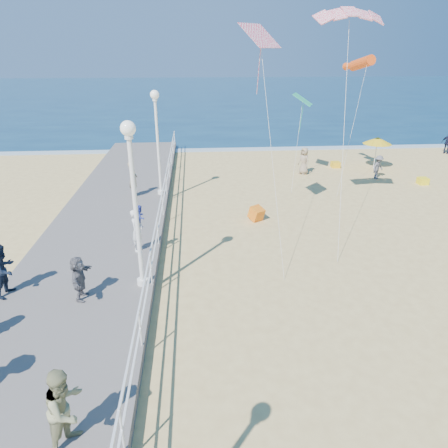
{
  "coord_description": "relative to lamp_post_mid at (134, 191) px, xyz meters",
  "views": [
    {
      "loc": [
        -3.53,
        -11.46,
        7.54
      ],
      "look_at": [
        -2.5,
        2.0,
        1.6
      ],
      "focal_mm": 32.0,
      "sensor_mm": 36.0,
      "label": 1
    }
  ],
  "objects": [
    {
      "name": "beach_umbrella",
      "position": [
        14.11,
        14.34,
        -1.75
      ],
      "size": [
        1.9,
        1.9,
        2.14
      ],
      "color": "white",
      "rests_on": "ground"
    },
    {
      "name": "spectator_7",
      "position": [
        -4.16,
        -0.23,
        -2.39
      ],
      "size": [
        0.82,
        0.97,
        1.74
      ],
      "primitive_type": "imported",
      "rotation": [
        0.0,
        0.0,
        1.36
      ],
      "color": "#182336",
      "rests_on": "boardwalk"
    },
    {
      "name": "kite_diamond_green",
      "position": [
        8.34,
        12.67,
        1.13
      ],
      "size": [
        1.48,
        1.57,
        0.67
      ],
      "primitive_type": "cube",
      "rotation": [
        0.55,
        0.0,
        1.17
      ],
      "color": "#26B478"
    },
    {
      "name": "beach_chair_left",
      "position": [
        11.56,
        14.77,
        -3.46
      ],
      "size": [
        0.55,
        0.55,
        0.4
      ],
      "primitive_type": "cube",
      "color": "yellow",
      "rests_on": "ground"
    },
    {
      "name": "boardwalk",
      "position": [
        -2.15,
        0.0,
        -3.46
      ],
      "size": [
        5.0,
        44.0,
        0.4
      ],
      "primitive_type": "cube",
      "color": "slate",
      "rests_on": "ground"
    },
    {
      "name": "ground",
      "position": [
        5.35,
        0.0,
        -3.66
      ],
      "size": [
        160.0,
        160.0,
        0.0
      ],
      "primitive_type": "plane",
      "color": "#E3C576",
      "rests_on": "ground"
    },
    {
      "name": "ocean",
      "position": [
        5.35,
        65.0,
        -3.65
      ],
      "size": [
        160.0,
        90.0,
        0.05
      ],
      "primitive_type": "cube",
      "color": "#0C2E4C",
      "rests_on": "ground"
    },
    {
      "name": "kite_windsock",
      "position": [
        11.25,
        11.67,
        3.15
      ],
      "size": [
        1.08,
        3.08,
        1.17
      ],
      "primitive_type": "cylinder",
      "rotation": [
        1.36,
        0.0,
        0.17
      ],
      "color": "#EF4D14"
    },
    {
      "name": "spectator_6",
      "position": [
        -1.37,
        8.77,
        -2.33
      ],
      "size": [
        0.52,
        0.72,
        1.85
      ],
      "primitive_type": "imported",
      "rotation": [
        0.0,
        0.0,
        1.69
      ],
      "color": "#9B8A6B",
      "rests_on": "boardwalk"
    },
    {
      "name": "woman_holding_toddler",
      "position": [
        -0.42,
        2.47,
        -2.43
      ],
      "size": [
        0.55,
        0.69,
        1.67
      ],
      "primitive_type": "imported",
      "rotation": [
        0.0,
        0.0,
        1.3
      ],
      "color": "silver",
      "rests_on": "boardwalk"
    },
    {
      "name": "spectator_1",
      "position": [
        -0.75,
        -5.76,
        -2.35
      ],
      "size": [
        0.98,
        1.08,
        1.82
      ],
      "primitive_type": "imported",
      "rotation": [
        0.0,
        0.0,
        1.17
      ],
      "color": "#969567",
      "rests_on": "boardwalk"
    },
    {
      "name": "kite_diamond_redwhite",
      "position": [
        4.37,
        4.61,
        4.32
      ],
      "size": [
        1.7,
        1.69,
        0.85
      ],
      "primitive_type": "cube",
      "rotation": [
        0.68,
        0.0,
        0.76
      ],
      "color": "red"
    },
    {
      "name": "beach_walker_a",
      "position": [
        13.31,
        12.04,
        -2.92
      ],
      "size": [
        1.1,
        1.01,
        1.48
      ],
      "primitive_type": "imported",
      "rotation": [
        0.0,
        0.0,
        0.63
      ],
      "color": "slate",
      "rests_on": "ground"
    },
    {
      "name": "surf_line",
      "position": [
        5.35,
        20.5,
        -3.63
      ],
      "size": [
        160.0,
        1.2,
        0.04
      ],
      "primitive_type": "cube",
      "color": "silver",
      "rests_on": "ground"
    },
    {
      "name": "spectator_5",
      "position": [
        -1.79,
        -0.68,
        -2.54
      ],
      "size": [
        0.51,
        1.36,
        1.45
      ],
      "primitive_type": "imported",
      "rotation": [
        0.0,
        0.0,
        1.51
      ],
      "color": "#5D5C62",
      "rests_on": "boardwalk"
    },
    {
      "name": "beach_walker_b",
      "position": [
        21.53,
        17.98,
        -2.82
      ],
      "size": [
        0.91,
        1.04,
        1.69
      ],
      "primitive_type": "imported",
      "rotation": [
        0.0,
        0.0,
        2.2
      ],
      "color": "#171B33",
      "rests_on": "ground"
    },
    {
      "name": "railing",
      "position": [
        0.3,
        0.0,
        -2.41
      ],
      "size": [
        0.05,
        42.0,
        0.55
      ],
      "color": "white",
      "rests_on": "boardwalk"
    },
    {
      "name": "box_kite",
      "position": [
        4.69,
        5.91,
        -3.36
      ],
      "size": [
        0.85,
        0.89,
        0.74
      ],
      "primitive_type": "cube",
      "rotation": [
        0.31,
        0.0,
        0.58
      ],
      "color": "#ED3D0D",
      "rests_on": "ground"
    },
    {
      "name": "lamp_post_far",
      "position": [
        0.0,
        9.0,
        0.0
      ],
      "size": [
        0.44,
        0.44,
        5.32
      ],
      "color": "white",
      "rests_on": "boardwalk"
    },
    {
      "name": "kite_parafoil",
      "position": [
        7.89,
        5.18,
        5.17
      ],
      "size": [
        2.69,
        0.94,
        0.65
      ],
      "primitive_type": null,
      "rotation": [
        0.44,
        0.0,
        0.0
      ],
      "color": "red"
    },
    {
      "name": "beach_chair_right",
      "position": [
        15.61,
        10.72,
        -3.46
      ],
      "size": [
        0.55,
        0.55,
        0.4
      ],
      "primitive_type": "cube",
      "color": "yellow",
      "rests_on": "ground"
    },
    {
      "name": "beach_walker_c",
      "position": [
        8.93,
        13.42,
        -2.79
      ],
      "size": [
        0.89,
        1.01,
        1.74
      ],
      "primitive_type": "imported",
      "rotation": [
        0.0,
        0.0,
        -1.08
      ],
      "color": "gray",
      "rests_on": "ground"
    },
    {
      "name": "toddler_held",
      "position": [
        -0.27,
        2.62,
        -1.94
      ],
      "size": [
        0.47,
        0.54,
        0.94
      ],
      "primitive_type": "imported",
      "rotation": [
        0.0,
        0.0,
        1.3
      ],
      "color": "#2E3EAD",
      "rests_on": "boardwalk"
    },
    {
      "name": "lamp_post_mid",
      "position": [
        0.0,
        0.0,
        0.0
      ],
      "size": [
        0.44,
        0.44,
        5.32
      ],
      "color": "white",
      "rests_on": "boardwalk"
    }
  ]
}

